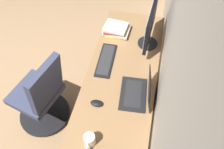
# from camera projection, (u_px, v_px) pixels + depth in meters

# --- Properties ---
(wall_back) EXTENTS (4.99, 0.10, 2.60)m
(wall_back) POSITION_uv_depth(u_px,v_px,m) (179.00, 47.00, 1.52)
(wall_back) COLOR beige
(wall_back) RESTS_ON ground
(desk) EXTENTS (2.17, 0.64, 0.73)m
(desk) POSITION_uv_depth(u_px,v_px,m) (117.00, 95.00, 2.05)
(desk) COLOR #936D47
(desk) RESTS_ON ground
(drawer_pedestal) EXTENTS (0.40, 0.51, 0.69)m
(drawer_pedestal) POSITION_uv_depth(u_px,v_px,m) (122.00, 102.00, 2.37)
(drawer_pedestal) COLOR #936D47
(drawer_pedestal) RESTS_ON ground
(monitor_primary) EXTENTS (0.54, 0.20, 0.45)m
(monitor_primary) POSITION_uv_depth(u_px,v_px,m) (151.00, 24.00, 2.14)
(monitor_primary) COLOR black
(monitor_primary) RESTS_ON desk
(laptop_leftmost) EXTENTS (0.36, 0.28, 0.22)m
(laptop_leftmost) POSITION_uv_depth(u_px,v_px,m) (140.00, 92.00, 1.93)
(laptop_leftmost) COLOR black
(laptop_leftmost) RESTS_ON desk
(keyboard_main) EXTENTS (0.42, 0.15, 0.02)m
(keyboard_main) POSITION_uv_depth(u_px,v_px,m) (106.00, 60.00, 2.20)
(keyboard_main) COLOR black
(keyboard_main) RESTS_ON desk
(mouse_main) EXTENTS (0.06, 0.10, 0.03)m
(mouse_main) POSITION_uv_depth(u_px,v_px,m) (97.00, 103.00, 1.90)
(mouse_main) COLOR black
(mouse_main) RESTS_ON desk
(book_stack_near) EXTENTS (0.24, 0.27, 0.09)m
(book_stack_near) POSITION_uv_depth(u_px,v_px,m) (116.00, 29.00, 2.41)
(book_stack_near) COLOR gold
(book_stack_near) RESTS_ON desk
(coffee_mug) EXTENTS (0.12, 0.08, 0.11)m
(coffee_mug) POSITION_uv_depth(u_px,v_px,m) (90.00, 140.00, 1.67)
(coffee_mug) COLOR silver
(coffee_mug) RESTS_ON desk
(office_chair) EXTENTS (0.56, 0.60, 0.97)m
(office_chair) POSITION_uv_depth(u_px,v_px,m) (41.00, 97.00, 2.28)
(office_chair) COLOR #383D56
(office_chair) RESTS_ON ground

